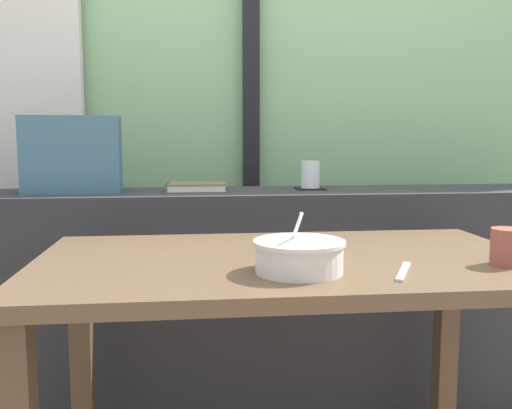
{
  "coord_description": "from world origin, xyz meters",
  "views": [
    {
      "loc": [
        -0.26,
        -1.41,
        1.03
      ],
      "look_at": [
        -0.06,
        0.36,
        0.82
      ],
      "focal_mm": 39.2,
      "sensor_mm": 36.0,
      "label": 1
    }
  ],
  "objects_px": {
    "juice_glass": "(310,176)",
    "breakfast_table": "(287,301)",
    "fork_utensil": "(403,271)",
    "closed_book": "(196,187)",
    "throw_pillow": "(72,155)",
    "coaster_square": "(310,189)",
    "ceramic_mug": "(509,247)",
    "soup_bowl": "(299,257)"
  },
  "relations": [
    {
      "from": "juice_glass",
      "to": "ceramic_mug",
      "type": "relative_size",
      "value": 0.88
    },
    {
      "from": "throw_pillow",
      "to": "breakfast_table",
      "type": "bearing_deg",
      "value": -44.74
    },
    {
      "from": "closed_book",
      "to": "throw_pillow",
      "type": "height_order",
      "value": "throw_pillow"
    },
    {
      "from": "throw_pillow",
      "to": "ceramic_mug",
      "type": "xyz_separation_m",
      "value": [
        1.12,
        -0.78,
        -0.19
      ]
    },
    {
      "from": "breakfast_table",
      "to": "closed_book",
      "type": "xyz_separation_m",
      "value": [
        -0.22,
        0.64,
        0.23
      ]
    },
    {
      "from": "coaster_square",
      "to": "ceramic_mug",
      "type": "distance_m",
      "value": 0.86
    },
    {
      "from": "coaster_square",
      "to": "fork_utensil",
      "type": "distance_m",
      "value": 0.85
    },
    {
      "from": "breakfast_table",
      "to": "closed_book",
      "type": "height_order",
      "value": "closed_book"
    },
    {
      "from": "throw_pillow",
      "to": "soup_bowl",
      "type": "xyz_separation_m",
      "value": [
        0.63,
        -0.79,
        -0.2
      ]
    },
    {
      "from": "fork_utensil",
      "to": "ceramic_mug",
      "type": "height_order",
      "value": "ceramic_mug"
    },
    {
      "from": "coaster_square",
      "to": "closed_book",
      "type": "distance_m",
      "value": 0.42
    },
    {
      "from": "juice_glass",
      "to": "fork_utensil",
      "type": "height_order",
      "value": "juice_glass"
    },
    {
      "from": "closed_book",
      "to": "fork_utensil",
      "type": "distance_m",
      "value": 0.95
    },
    {
      "from": "breakfast_table",
      "to": "throw_pillow",
      "type": "distance_m",
      "value": 0.96
    },
    {
      "from": "ceramic_mug",
      "to": "throw_pillow",
      "type": "bearing_deg",
      "value": 145.38
    },
    {
      "from": "coaster_square",
      "to": "soup_bowl",
      "type": "height_order",
      "value": "soup_bowl"
    },
    {
      "from": "throw_pillow",
      "to": "coaster_square",
      "type": "bearing_deg",
      "value": 2.01
    },
    {
      "from": "closed_book",
      "to": "ceramic_mug",
      "type": "bearing_deg",
      "value": -48.13
    },
    {
      "from": "coaster_square",
      "to": "juice_glass",
      "type": "relative_size",
      "value": 1.01
    },
    {
      "from": "breakfast_table",
      "to": "coaster_square",
      "type": "bearing_deg",
      "value": 73.46
    },
    {
      "from": "juice_glass",
      "to": "breakfast_table",
      "type": "bearing_deg",
      "value": -106.54
    },
    {
      "from": "breakfast_table",
      "to": "throw_pillow",
      "type": "height_order",
      "value": "throw_pillow"
    },
    {
      "from": "closed_book",
      "to": "fork_utensil",
      "type": "relative_size",
      "value": 1.24
    },
    {
      "from": "soup_bowl",
      "to": "fork_utensil",
      "type": "bearing_deg",
      "value": -7.19
    },
    {
      "from": "juice_glass",
      "to": "throw_pillow",
      "type": "bearing_deg",
      "value": -177.99
    },
    {
      "from": "juice_glass",
      "to": "closed_book",
      "type": "xyz_separation_m",
      "value": [
        -0.41,
        -0.02,
        -0.03
      ]
    },
    {
      "from": "throw_pillow",
      "to": "fork_utensil",
      "type": "distance_m",
      "value": 1.21
    },
    {
      "from": "throw_pillow",
      "to": "fork_utensil",
      "type": "height_order",
      "value": "throw_pillow"
    },
    {
      "from": "breakfast_table",
      "to": "coaster_square",
      "type": "distance_m",
      "value": 0.72
    },
    {
      "from": "closed_book",
      "to": "fork_utensil",
      "type": "xyz_separation_m",
      "value": [
        0.44,
        -0.83,
        -0.11
      ]
    },
    {
      "from": "ceramic_mug",
      "to": "closed_book",
      "type": "bearing_deg",
      "value": 131.87
    },
    {
      "from": "fork_utensil",
      "to": "juice_glass",
      "type": "bearing_deg",
      "value": 118.74
    },
    {
      "from": "juice_glass",
      "to": "closed_book",
      "type": "distance_m",
      "value": 0.42
    },
    {
      "from": "fork_utensil",
      "to": "ceramic_mug",
      "type": "relative_size",
      "value": 1.5
    },
    {
      "from": "breakfast_table",
      "to": "fork_utensil",
      "type": "distance_m",
      "value": 0.31
    },
    {
      "from": "breakfast_table",
      "to": "throw_pillow",
      "type": "relative_size",
      "value": 3.82
    },
    {
      "from": "fork_utensil",
      "to": "closed_book",
      "type": "bearing_deg",
      "value": 144.88
    },
    {
      "from": "soup_bowl",
      "to": "fork_utensil",
      "type": "relative_size",
      "value": 1.18
    },
    {
      "from": "juice_glass",
      "to": "fork_utensil",
      "type": "relative_size",
      "value": 0.58
    },
    {
      "from": "throw_pillow",
      "to": "ceramic_mug",
      "type": "distance_m",
      "value": 1.38
    },
    {
      "from": "juice_glass",
      "to": "closed_book",
      "type": "bearing_deg",
      "value": -177.84
    },
    {
      "from": "closed_book",
      "to": "fork_utensil",
      "type": "height_order",
      "value": "closed_book"
    }
  ]
}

